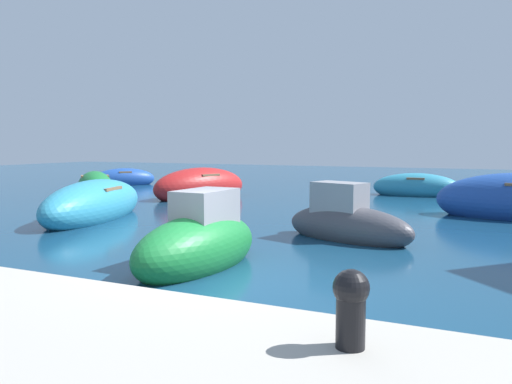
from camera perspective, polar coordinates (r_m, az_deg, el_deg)
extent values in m
plane|color=navy|center=(7.93, -2.75, -10.39)|extent=(80.00, 80.00, 0.00)
ellipsoid|color=teal|center=(15.52, -17.41, -1.36)|extent=(2.96, 5.43, 1.44)
cube|color=brown|center=(15.47, -17.46, 0.38)|extent=(1.51, 1.35, 0.08)
ellipsoid|color=#B21E1E|center=(20.55, -6.15, 0.55)|extent=(3.04, 4.66, 1.54)
cube|color=brown|center=(20.52, -6.16, 1.95)|extent=(1.58, 1.27, 0.08)
ellipsoid|color=#3F3F47|center=(11.79, 10.14, -3.88)|extent=(3.35, 2.04, 0.99)
cube|color=gray|center=(11.84, 9.17, -0.64)|extent=(1.33, 1.01, 0.71)
ellipsoid|color=teal|center=(22.30, 17.24, 0.47)|extent=(3.56, 1.51, 1.20)
cube|color=brown|center=(22.28, 17.27, 1.49)|extent=(0.75, 1.10, 0.08)
ellipsoid|color=#197233|center=(22.90, -17.29, 0.63)|extent=(3.58, 3.58, 1.26)
cube|color=brown|center=(22.87, -17.32, 1.67)|extent=(1.31, 1.31, 0.08)
ellipsoid|color=#1E479E|center=(27.56, -14.35, 1.40)|extent=(2.98, 3.22, 1.12)
cube|color=brown|center=(27.54, -14.37, 2.18)|extent=(1.17, 1.12, 0.08)
ellipsoid|color=#197233|center=(9.13, -6.44, -6.19)|extent=(1.47, 3.25, 1.19)
cube|color=gray|center=(9.23, -5.60, -1.76)|extent=(0.80, 1.24, 0.65)
cylinder|color=black|center=(4.38, 10.38, -13.79)|extent=(0.24, 0.24, 0.45)
sphere|color=black|center=(4.30, 10.44, -10.33)|extent=(0.30, 0.30, 0.30)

